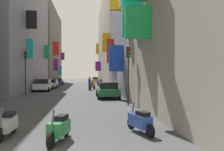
{
  "coord_description": "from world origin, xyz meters",
  "views": [
    {
      "loc": [
        1.57,
        -4.15,
        2.24
      ],
      "look_at": [
        5.72,
        32.18,
        1.94
      ],
      "focal_mm": 37.0,
      "sensor_mm": 36.0,
      "label": 1
    }
  ],
  "objects_px": {
    "scooter_orange": "(92,86)",
    "pedestrian_near_left": "(98,81)",
    "parked_car_white": "(43,85)",
    "traffic_light_near_corner": "(25,66)",
    "parked_car_green": "(108,90)",
    "parked_car_blue": "(58,81)",
    "scooter_silver": "(7,124)",
    "parked_car_silver": "(52,83)",
    "pedestrian_near_right": "(101,84)",
    "scooter_green": "(59,128)",
    "parked_car_yellow": "(95,80)",
    "traffic_light_far_corner": "(128,65)",
    "pedestrian_crossing": "(90,84)",
    "scooter_blue": "(140,121)"
  },
  "relations": [
    {
      "from": "scooter_blue",
      "to": "scooter_orange",
      "type": "xyz_separation_m",
      "value": [
        -1.09,
        24.95,
        -0.0
      ]
    },
    {
      "from": "traffic_light_near_corner",
      "to": "parked_car_silver",
      "type": "bearing_deg",
      "value": 85.24
    },
    {
      "from": "parked_car_blue",
      "to": "scooter_orange",
      "type": "height_order",
      "value": "parked_car_blue"
    },
    {
      "from": "parked_car_silver",
      "to": "scooter_blue",
      "type": "relative_size",
      "value": 2.37
    },
    {
      "from": "pedestrian_crossing",
      "to": "pedestrian_near_right",
      "type": "relative_size",
      "value": 1.15
    },
    {
      "from": "parked_car_blue",
      "to": "parked_car_white",
      "type": "xyz_separation_m",
      "value": [
        -0.1,
        -15.35,
        0.09
      ]
    },
    {
      "from": "pedestrian_crossing",
      "to": "traffic_light_far_corner",
      "type": "bearing_deg",
      "value": -80.51
    },
    {
      "from": "scooter_orange",
      "to": "pedestrian_near_left",
      "type": "height_order",
      "value": "pedestrian_near_left"
    },
    {
      "from": "parked_car_yellow",
      "to": "scooter_blue",
      "type": "relative_size",
      "value": 2.32
    },
    {
      "from": "traffic_light_near_corner",
      "to": "scooter_silver",
      "type": "bearing_deg",
      "value": -77.99
    },
    {
      "from": "parked_car_silver",
      "to": "traffic_light_near_corner",
      "type": "xyz_separation_m",
      "value": [
        -0.97,
        -11.66,
        2.35
      ]
    },
    {
      "from": "scooter_green",
      "to": "scooter_silver",
      "type": "xyz_separation_m",
      "value": [
        -1.89,
        0.76,
        0.0
      ]
    },
    {
      "from": "parked_car_green",
      "to": "traffic_light_near_corner",
      "type": "relative_size",
      "value": 0.96
    },
    {
      "from": "pedestrian_near_left",
      "to": "parked_car_white",
      "type": "bearing_deg",
      "value": -124.0
    },
    {
      "from": "parked_car_yellow",
      "to": "pedestrian_near_right",
      "type": "bearing_deg",
      "value": -90.49
    },
    {
      "from": "parked_car_green",
      "to": "scooter_silver",
      "type": "xyz_separation_m",
      "value": [
        -4.78,
        -12.84,
        -0.3
      ]
    },
    {
      "from": "parked_car_yellow",
      "to": "parked_car_green",
      "type": "xyz_separation_m",
      "value": [
        -0.34,
        -34.83,
        0.03
      ]
    },
    {
      "from": "scooter_silver",
      "to": "pedestrian_near_left",
      "type": "xyz_separation_m",
      "value": [
        4.98,
        33.42,
        0.39
      ]
    },
    {
      "from": "parked_car_silver",
      "to": "pedestrian_near_left",
      "type": "height_order",
      "value": "pedestrian_near_left"
    },
    {
      "from": "parked_car_white",
      "to": "traffic_light_near_corner",
      "type": "bearing_deg",
      "value": -97.45
    },
    {
      "from": "parked_car_white",
      "to": "parked_car_silver",
      "type": "height_order",
      "value": "parked_car_white"
    },
    {
      "from": "parked_car_green",
      "to": "scooter_green",
      "type": "relative_size",
      "value": 2.39
    },
    {
      "from": "parked_car_yellow",
      "to": "scooter_green",
      "type": "distance_m",
      "value": 48.54
    },
    {
      "from": "parked_car_green",
      "to": "pedestrian_near_left",
      "type": "bearing_deg",
      "value": 89.43
    },
    {
      "from": "pedestrian_near_left",
      "to": "pedestrian_near_right",
      "type": "distance_m",
      "value": 9.82
    },
    {
      "from": "parked_car_blue",
      "to": "pedestrian_near_left",
      "type": "xyz_separation_m",
      "value": [
        7.59,
        -3.94,
        0.15
      ]
    },
    {
      "from": "parked_car_white",
      "to": "pedestrian_crossing",
      "type": "relative_size",
      "value": 2.28
    },
    {
      "from": "parked_car_silver",
      "to": "parked_car_blue",
      "type": "bearing_deg",
      "value": 90.71
    },
    {
      "from": "parked_car_white",
      "to": "scooter_blue",
      "type": "xyz_separation_m",
      "value": [
        7.51,
        -22.01,
        -0.33
      ]
    },
    {
      "from": "scooter_blue",
      "to": "pedestrian_near_right",
      "type": "bearing_deg",
      "value": 89.72
    },
    {
      "from": "scooter_silver",
      "to": "pedestrian_near_right",
      "type": "xyz_separation_m",
      "value": [
        4.91,
        23.6,
        0.31
      ]
    },
    {
      "from": "scooter_silver",
      "to": "pedestrian_crossing",
      "type": "relative_size",
      "value": 1.03
    },
    {
      "from": "pedestrian_near_left",
      "to": "traffic_light_near_corner",
      "type": "bearing_deg",
      "value": -116.24
    },
    {
      "from": "parked_car_blue",
      "to": "scooter_silver",
      "type": "height_order",
      "value": "parked_car_blue"
    },
    {
      "from": "scooter_green",
      "to": "pedestrian_crossing",
      "type": "relative_size",
      "value": 1.01
    },
    {
      "from": "pedestrian_near_right",
      "to": "scooter_blue",
      "type": "bearing_deg",
      "value": -90.28
    },
    {
      "from": "parked_car_blue",
      "to": "scooter_green",
      "type": "distance_m",
      "value": 38.39
    },
    {
      "from": "scooter_green",
      "to": "scooter_silver",
      "type": "height_order",
      "value": "same"
    },
    {
      "from": "parked_car_green",
      "to": "pedestrian_crossing",
      "type": "distance_m",
      "value": 9.76
    },
    {
      "from": "parked_car_white",
      "to": "parked_car_yellow",
      "type": "bearing_deg",
      "value": 73.04
    },
    {
      "from": "scooter_blue",
      "to": "traffic_light_far_corner",
      "type": "height_order",
      "value": "traffic_light_far_corner"
    },
    {
      "from": "scooter_silver",
      "to": "traffic_light_near_corner",
      "type": "bearing_deg",
      "value": 102.01
    },
    {
      "from": "scooter_silver",
      "to": "traffic_light_far_corner",
      "type": "bearing_deg",
      "value": 52.95
    },
    {
      "from": "parked_car_blue",
      "to": "parked_car_green",
      "type": "xyz_separation_m",
      "value": [
        7.39,
        -24.52,
        0.05
      ]
    },
    {
      "from": "parked_car_yellow",
      "to": "parked_car_blue",
      "type": "bearing_deg",
      "value": -126.84
    },
    {
      "from": "scooter_blue",
      "to": "scooter_orange",
      "type": "distance_m",
      "value": 24.98
    },
    {
      "from": "parked_car_silver",
      "to": "traffic_light_far_corner",
      "type": "height_order",
      "value": "traffic_light_far_corner"
    },
    {
      "from": "parked_car_silver",
      "to": "pedestrian_crossing",
      "type": "distance_m",
      "value": 7.94
    },
    {
      "from": "parked_car_white",
      "to": "parked_car_green",
      "type": "distance_m",
      "value": 11.84
    },
    {
      "from": "scooter_orange",
      "to": "pedestrian_near_right",
      "type": "relative_size",
      "value": 1.15
    }
  ]
}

